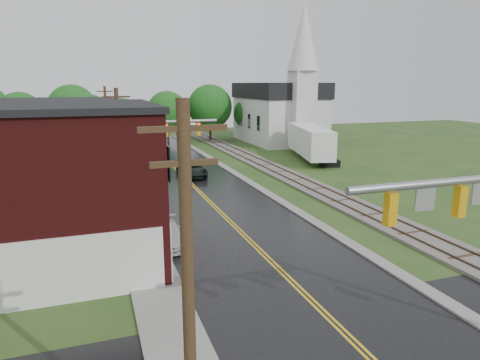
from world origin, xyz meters
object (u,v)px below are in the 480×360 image
brick_building (13,188)px  pickup_white (167,235)px  church (282,106)px  traffic_signal_near (475,215)px  tree_left_e (88,122)px  utility_pole_a (188,298)px  semi_trailer (310,140)px  utility_pole_b (120,151)px  tree_left_c (37,131)px  suv_dark (192,169)px  traffic_signal_far (157,137)px  construction_barrel (188,277)px  utility_pole_c (107,124)px

brick_building → pickup_white: (7.68, 0.37, -3.52)m
church → traffic_signal_near: bearing=-107.7°
church → tree_left_e: (-28.85, -7.84, -1.02)m
utility_pole_a → semi_trailer: size_ratio=0.67×
utility_pole_b → pickup_white: bearing=-73.2°
traffic_signal_near → tree_left_c: size_ratio=0.96×
brick_building → suv_dark: 23.08m
brick_building → traffic_signal_far: brick_building is taller
construction_barrel → church: bearing=60.5°
utility_pole_c → construction_barrel: bearing=-86.6°
tree_left_c → utility_pole_c: bearing=30.2°
construction_barrel → suv_dark: bearing=76.7°
brick_building → utility_pole_c: bearing=78.9°
tree_left_c → construction_barrel: 31.67m
brick_building → utility_pole_b: bearing=50.9°
traffic_signal_far → semi_trailer: bearing=29.2°
traffic_signal_near → utility_pole_a: utility_pole_a is taller
traffic_signal_near → utility_pole_c: utility_pole_c is taller
utility_pole_a → semi_trailer: 45.13m
semi_trailer → construction_barrel: 35.88m
utility_pole_c → traffic_signal_far: bearing=-78.9°
utility_pole_c → semi_trailer: bearing=-13.4°
traffic_signal_near → tree_left_e: (-12.32, 43.90, -0.16)m
church → suv_dark: (-19.20, -20.17, -5.06)m
utility_pole_a → pickup_white: bearing=82.6°
church → utility_pole_c: (-26.80, -9.74, -1.11)m
tree_left_e → construction_barrel: size_ratio=8.96×
traffic_signal_far → utility_pole_a: (-3.33, -27.00, -0.25)m
brick_building → utility_pole_a: bearing=-69.3°
tree_left_c → construction_barrel: bearing=-73.3°
traffic_signal_near → traffic_signal_far: bearing=105.5°
traffic_signal_near → utility_pole_b: bearing=117.2°
brick_building → construction_barrel: brick_building is taller
tree_left_e → pickup_white: size_ratio=1.88×
traffic_signal_near → church: bearing=72.3°
utility_pole_c → construction_barrel: (2.00, -34.18, -4.27)m
construction_barrel → brick_building: bearing=146.0°
utility_pole_a → utility_pole_b: bearing=90.0°
tree_left_c → brick_building: bearing=-86.9°
brick_building → construction_barrel: (7.69, -5.18, -3.70)m
utility_pole_a → utility_pole_c: 44.00m
traffic_signal_far → semi_trailer: size_ratio=0.54×
tree_left_e → tree_left_c: bearing=-129.8°
semi_trailer → suv_dark: bearing=-163.4°
traffic_signal_near → utility_pole_b: (-10.27, 20.00, -0.25)m
traffic_signal_far → construction_barrel: size_ratio=8.06×
church → suv_dark: church is taller
pickup_white → construction_barrel: pickup_white is taller
suv_dark → utility_pole_b: bearing=-120.1°
tree_left_e → suv_dark: 16.17m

